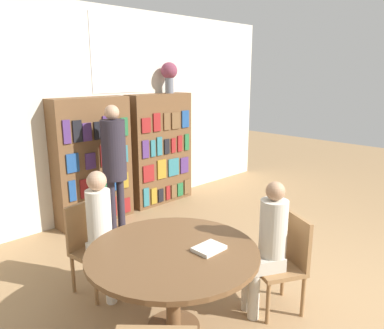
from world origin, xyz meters
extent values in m
plane|color=#9E7A51|center=(0.00, 0.00, 0.00)|extent=(16.00, 16.00, 0.00)
cube|color=beige|center=(0.00, 3.93, 1.50)|extent=(6.40, 0.06, 3.00)
cube|color=white|center=(0.00, 3.89, 2.35)|extent=(0.90, 0.01, 1.10)
cube|color=brown|center=(-0.61, 3.74, 0.88)|extent=(1.11, 0.32, 1.77)
cube|color=brown|center=(-0.99, 3.57, 0.20)|extent=(0.20, 0.02, 0.28)
cube|color=#4C2D6B|center=(-0.75, 3.57, 0.17)|extent=(0.19, 0.02, 0.21)
cube|color=maroon|center=(-0.48, 3.57, 0.21)|extent=(0.22, 0.02, 0.29)
cube|color=maroon|center=(-0.23, 3.57, 0.17)|extent=(0.19, 0.02, 0.22)
cube|color=navy|center=(-1.03, 3.57, 0.58)|extent=(0.09, 0.02, 0.28)
cube|color=maroon|center=(-0.86, 3.57, 0.57)|extent=(0.11, 0.02, 0.26)
cube|color=#236638|center=(-0.69, 3.57, 0.56)|extent=(0.12, 0.02, 0.23)
cube|color=#236638|center=(-0.53, 3.57, 0.58)|extent=(0.15, 0.02, 0.28)
cube|color=navy|center=(-0.37, 3.57, 0.57)|extent=(0.13, 0.02, 0.26)
cube|color=olive|center=(-0.20, 3.57, 0.56)|extent=(0.10, 0.02, 0.22)
cube|color=navy|center=(-1.00, 3.57, 0.95)|extent=(0.17, 0.02, 0.25)
cube|color=#4C2D6B|center=(-0.74, 3.57, 0.94)|extent=(0.14, 0.02, 0.22)
cube|color=maroon|center=(-0.48, 3.57, 0.98)|extent=(0.20, 0.02, 0.30)
cube|color=#2D707A|center=(-0.23, 3.57, 0.95)|extent=(0.19, 0.02, 0.24)
cube|color=#4C2D6B|center=(-1.04, 3.57, 1.36)|extent=(0.10, 0.02, 0.30)
cube|color=black|center=(-0.90, 3.57, 1.35)|extent=(0.12, 0.02, 0.28)
cube|color=#4C2D6B|center=(-0.76, 3.57, 1.33)|extent=(0.13, 0.02, 0.24)
cube|color=black|center=(-0.62, 3.57, 1.33)|extent=(0.08, 0.02, 0.24)
cube|color=#4C2D6B|center=(-0.47, 3.57, 1.37)|extent=(0.11, 0.02, 0.31)
cube|color=navy|center=(-0.32, 3.57, 1.32)|extent=(0.09, 0.02, 0.23)
cube|color=#236638|center=(-0.18, 3.57, 1.34)|extent=(0.12, 0.02, 0.26)
cube|color=brown|center=(0.61, 3.74, 0.88)|extent=(1.11, 0.32, 1.77)
cube|color=#2D707A|center=(0.17, 3.57, 0.21)|extent=(0.10, 0.02, 0.29)
cube|color=olive|center=(0.33, 3.57, 0.19)|extent=(0.11, 0.02, 0.26)
cube|color=black|center=(0.47, 3.57, 0.17)|extent=(0.10, 0.02, 0.21)
cube|color=maroon|center=(0.62, 3.57, 0.17)|extent=(0.08, 0.02, 0.23)
cube|color=brown|center=(0.75, 3.57, 0.17)|extent=(0.11, 0.02, 0.23)
cube|color=#236638|center=(0.89, 3.57, 0.17)|extent=(0.12, 0.02, 0.22)
cube|color=brown|center=(1.05, 3.57, 0.19)|extent=(0.13, 0.02, 0.25)
cube|color=maroon|center=(0.23, 3.57, 0.57)|extent=(0.21, 0.02, 0.26)
cube|color=olive|center=(0.50, 3.57, 0.60)|extent=(0.17, 0.02, 0.31)
cube|color=#2D707A|center=(0.75, 3.57, 0.59)|extent=(0.22, 0.02, 0.28)
cube|color=#4C2D6B|center=(0.99, 3.57, 0.58)|extent=(0.17, 0.02, 0.26)
cube|color=#4C2D6B|center=(0.19, 3.57, 0.96)|extent=(0.12, 0.02, 0.27)
cube|color=#2D707A|center=(0.33, 3.57, 0.96)|extent=(0.09, 0.02, 0.26)
cube|color=#2D707A|center=(0.46, 3.57, 0.97)|extent=(0.10, 0.02, 0.29)
cube|color=black|center=(0.61, 3.57, 0.95)|extent=(0.10, 0.02, 0.24)
cube|color=maroon|center=(0.75, 3.57, 0.95)|extent=(0.09, 0.02, 0.24)
cube|color=maroon|center=(0.89, 3.57, 0.96)|extent=(0.09, 0.02, 0.26)
cube|color=#236638|center=(1.05, 3.57, 0.96)|extent=(0.09, 0.02, 0.27)
cube|color=maroon|center=(0.21, 3.57, 1.32)|extent=(0.16, 0.02, 0.22)
cube|color=maroon|center=(0.42, 3.57, 1.35)|extent=(0.13, 0.02, 0.28)
cube|color=brown|center=(0.62, 3.57, 1.35)|extent=(0.12, 0.02, 0.27)
cube|color=brown|center=(0.81, 3.57, 1.34)|extent=(0.17, 0.02, 0.26)
cube|color=navy|center=(1.02, 3.57, 1.35)|extent=(0.15, 0.02, 0.27)
cylinder|color=slate|center=(0.83, 3.74, 1.89)|extent=(0.14, 0.14, 0.25)
sphere|color=brown|center=(0.83, 3.74, 2.12)|extent=(0.26, 0.26, 0.26)
cylinder|color=brown|center=(-1.40, 1.19, 0.01)|extent=(0.44, 0.44, 0.03)
cylinder|color=brown|center=(-1.40, 1.19, 0.35)|extent=(0.12, 0.12, 0.65)
cylinder|color=brown|center=(-1.40, 1.19, 0.70)|extent=(1.38, 1.38, 0.04)
cube|color=olive|center=(-1.53, 2.13, 0.40)|extent=(0.45, 0.45, 0.04)
cube|color=olive|center=(-1.56, 2.31, 0.65)|extent=(0.40, 0.09, 0.45)
cylinder|color=olive|center=(-1.34, 1.99, 0.19)|extent=(0.04, 0.04, 0.38)
cylinder|color=olive|center=(-1.68, 1.94, 0.19)|extent=(0.04, 0.04, 0.38)
cylinder|color=olive|center=(-1.39, 2.32, 0.19)|extent=(0.04, 0.04, 0.38)
cylinder|color=olive|center=(-1.73, 2.28, 0.19)|extent=(0.04, 0.04, 0.38)
cube|color=olive|center=(-0.56, 0.75, 0.40)|extent=(0.54, 0.54, 0.04)
cube|color=olive|center=(-0.40, 0.66, 0.65)|extent=(0.22, 0.37, 0.45)
cylinder|color=olive|center=(-0.78, 0.68, 0.19)|extent=(0.04, 0.04, 0.38)
cylinder|color=olive|center=(-0.63, 0.98, 0.19)|extent=(0.04, 0.04, 0.38)
cylinder|color=olive|center=(-0.48, 0.52, 0.19)|extent=(0.04, 0.04, 0.38)
cylinder|color=olive|center=(-0.33, 0.82, 0.19)|extent=(0.04, 0.04, 0.38)
cube|color=silver|center=(-1.51, 1.99, 0.48)|extent=(0.27, 0.35, 0.12)
cylinder|color=silver|center=(-1.53, 2.07, 0.79)|extent=(0.23, 0.23, 0.50)
sphere|color=tan|center=(-1.53, 2.07, 1.13)|extent=(0.18, 0.18, 0.18)
cylinder|color=silver|center=(-1.44, 1.89, 0.21)|extent=(0.10, 0.10, 0.42)
cylinder|color=silver|center=(-1.56, 1.87, 0.21)|extent=(0.10, 0.10, 0.42)
cube|color=beige|center=(-0.68, 0.81, 0.48)|extent=(0.39, 0.36, 0.12)
cylinder|color=beige|center=(-0.61, 0.78, 0.79)|extent=(0.24, 0.24, 0.50)
sphere|color=#A37A5B|center=(-0.61, 0.78, 1.13)|extent=(0.16, 0.16, 0.16)
cylinder|color=beige|center=(-0.81, 0.81, 0.21)|extent=(0.10, 0.10, 0.42)
cylinder|color=beige|center=(-0.75, 0.92, 0.21)|extent=(0.10, 0.10, 0.42)
cylinder|color=#28232D|center=(-0.66, 3.23, 0.36)|extent=(0.10, 0.10, 0.72)
cylinder|color=#28232D|center=(-0.52, 3.23, 0.36)|extent=(0.10, 0.10, 0.72)
cylinder|color=#28232D|center=(-0.59, 3.23, 1.11)|extent=(0.31, 0.31, 0.78)
sphere|color=tan|center=(-0.59, 3.23, 1.60)|extent=(0.19, 0.19, 0.19)
cylinder|color=#28232D|center=(-0.49, 3.51, 1.31)|extent=(0.07, 0.30, 0.07)
cube|color=silver|center=(-1.19, 0.99, 0.73)|extent=(0.24, 0.18, 0.03)
camera|label=1|loc=(-3.20, -0.85, 2.09)|focal=35.00mm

